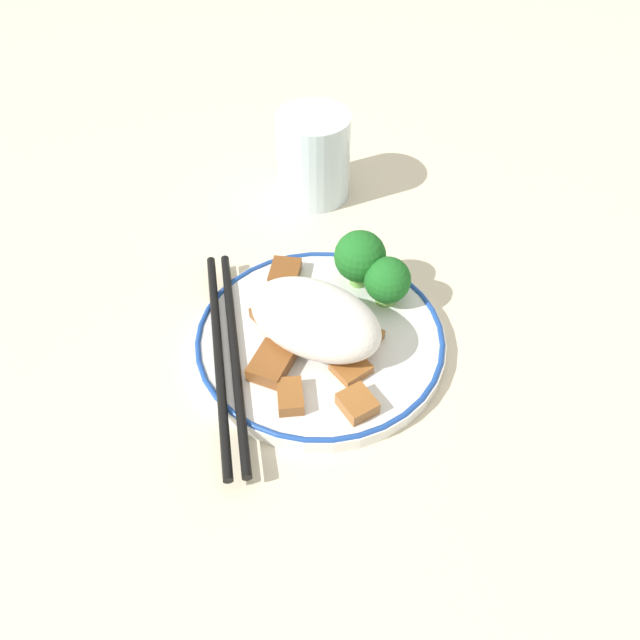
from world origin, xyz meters
TOP-DOWN VIEW (x-y plane):
  - ground_plane at (0.00, 0.00)m, footprint 3.00×3.00m
  - plate at (0.00, 0.00)m, footprint 0.22×0.22m
  - rice_mound at (0.00, 0.01)m, footprint 0.12×0.07m
  - broccoli_back_left at (-0.03, -0.07)m, footprint 0.04×0.04m
  - broccoli_back_center at (0.00, -0.08)m, footprint 0.05×0.05m
  - meat_near_front at (0.03, -0.03)m, footprint 0.03×0.05m
  - meat_near_left at (-0.01, 0.07)m, footprint 0.03×0.04m
  - meat_near_right at (0.07, -0.05)m, footprint 0.04×0.04m
  - meat_near_back at (0.02, 0.05)m, footprint 0.03×0.04m
  - meat_on_rice_edge at (-0.04, -0.01)m, footprint 0.03×0.04m
  - meat_mid_left at (0.05, 0.00)m, footprint 0.03×0.04m
  - meat_mid_right at (-0.04, 0.02)m, footprint 0.04×0.04m
  - meat_far_scatter at (-0.06, 0.05)m, footprint 0.04×0.04m
  - chopsticks at (0.06, 0.06)m, footprint 0.17×0.20m
  - drinking_glass at (0.12, -0.20)m, footprint 0.08×0.08m

SIDE VIEW (x-z plane):
  - ground_plane at x=0.00m, z-range 0.00..0.00m
  - plate at x=0.00m, z-range 0.00..0.02m
  - chopsticks at x=0.06m, z-range 0.01..0.02m
  - meat_mid_right at x=-0.04m, z-range 0.01..0.02m
  - meat_near_front at x=0.03m, z-range 0.01..0.02m
  - meat_on_rice_edge at x=-0.04m, z-range 0.01..0.02m
  - meat_mid_left at x=0.05m, z-range 0.01..0.02m
  - meat_near_left at x=-0.01m, z-range 0.01..0.02m
  - meat_near_right at x=0.07m, z-range 0.01..0.02m
  - meat_far_scatter at x=-0.06m, z-range 0.01..0.03m
  - meat_near_back at x=0.02m, z-range 0.01..0.03m
  - broccoli_back_left at x=-0.03m, z-range 0.01..0.06m
  - rice_mound at x=0.00m, z-range 0.01..0.07m
  - broccoli_back_center at x=0.00m, z-range 0.02..0.07m
  - drinking_glass at x=0.12m, z-range 0.00..0.10m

